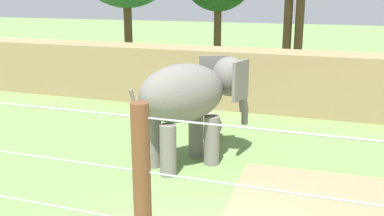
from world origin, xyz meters
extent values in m
cube|color=#937F5B|center=(2.78, 2.34, 0.00)|extent=(6.24, 4.37, 0.01)
cube|color=#997F56|center=(0.00, 10.26, 1.16)|extent=(36.00, 1.80, 2.31)
cylinder|color=slate|center=(-1.85, 4.38, 0.67)|extent=(0.42, 0.42, 1.34)
cylinder|color=slate|center=(-1.26, 3.94, 0.67)|extent=(0.42, 0.42, 1.34)
cylinder|color=slate|center=(-2.66, 3.28, 0.67)|extent=(0.42, 0.42, 1.34)
cylinder|color=slate|center=(-2.07, 2.84, 0.67)|extent=(0.42, 0.42, 1.34)
ellipsoid|color=slate|center=(-1.96, 3.61, 1.99)|extent=(2.55, 2.80, 1.53)
ellipsoid|color=slate|center=(-1.04, 4.86, 2.26)|extent=(1.41, 1.39, 1.10)
cube|color=slate|center=(-1.56, 5.13, 2.26)|extent=(0.80, 0.50, 1.05)
cube|color=slate|center=(-0.63, 4.45, 2.26)|extent=(0.26, 0.86, 1.05)
cylinder|color=slate|center=(-0.79, 5.20, 1.86)|extent=(0.52, 0.56, 0.60)
cylinder|color=slate|center=(-0.72, 5.29, 1.44)|extent=(0.40, 0.42, 0.56)
cylinder|color=slate|center=(-0.68, 5.35, 1.05)|extent=(0.27, 0.27, 0.53)
cylinder|color=slate|center=(-2.78, 2.49, 1.89)|extent=(0.25, 0.29, 0.76)
sphere|color=gray|center=(-1.97, 6.10, 0.40)|extent=(0.80, 0.80, 0.80)
cylinder|color=#B7B7BC|center=(0.00, -3.18, 2.83)|extent=(11.11, 0.02, 0.02)
cylinder|color=#B7B7BC|center=(0.00, -3.18, 3.38)|extent=(11.11, 0.02, 0.02)
cylinder|color=brown|center=(-0.96, 16.37, 3.24)|extent=(0.44, 0.44, 6.48)
cylinder|color=brown|center=(-0.38, 16.35, 2.81)|extent=(0.44, 0.44, 5.62)
cylinder|color=brown|center=(-9.17, 14.62, 2.14)|extent=(0.44, 0.44, 4.28)
cylinder|color=brown|center=(-5.22, 18.24, 1.93)|extent=(0.44, 0.44, 3.86)
camera|label=1|loc=(1.91, -6.76, 4.52)|focal=41.07mm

